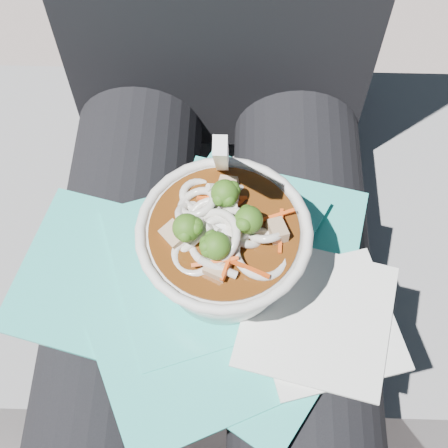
{
  "coord_description": "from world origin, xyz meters",
  "views": [
    {
      "loc": [
        0.02,
        -0.25,
        1.14
      ],
      "look_at": [
        0.01,
        -0.01,
        0.7
      ],
      "focal_mm": 50.0,
      "sensor_mm": 36.0,
      "label": 1
    }
  ],
  "objects_px": {
    "lap": "(211,302)",
    "plastic_bag": "(215,285)",
    "person_body": "(214,214)",
    "udon_bowl": "(224,245)",
    "stone_ledge": "(218,284)"
  },
  "relations": [
    {
      "from": "udon_bowl",
      "to": "plastic_bag",
      "type": "bearing_deg",
      "value": -125.28
    },
    {
      "from": "udon_bowl",
      "to": "person_body",
      "type": "bearing_deg",
      "value": 97.93
    },
    {
      "from": "stone_ledge",
      "to": "person_body",
      "type": "xyz_separation_m",
      "value": [
        0.0,
        -0.06,
        0.32
      ]
    },
    {
      "from": "person_body",
      "to": "udon_bowl",
      "type": "distance_m",
      "value": 0.15
    },
    {
      "from": "person_body",
      "to": "udon_bowl",
      "type": "bearing_deg",
      "value": -82.07
    },
    {
      "from": "stone_ledge",
      "to": "udon_bowl",
      "type": "xyz_separation_m",
      "value": [
        0.01,
        -0.16,
        0.44
      ]
    },
    {
      "from": "lap",
      "to": "plastic_bag",
      "type": "bearing_deg",
      "value": -68.48
    },
    {
      "from": "lap",
      "to": "plastic_bag",
      "type": "height_order",
      "value": "plastic_bag"
    },
    {
      "from": "person_body",
      "to": "plastic_bag",
      "type": "distance_m",
      "value": 0.12
    },
    {
      "from": "plastic_bag",
      "to": "udon_bowl",
      "type": "distance_m",
      "value": 0.06
    },
    {
      "from": "person_body",
      "to": "lap",
      "type": "bearing_deg",
      "value": -90.0
    },
    {
      "from": "person_body",
      "to": "plastic_bag",
      "type": "xyz_separation_m",
      "value": [
        0.01,
        -0.11,
        0.06
      ]
    },
    {
      "from": "person_body",
      "to": "plastic_bag",
      "type": "height_order",
      "value": "person_body"
    },
    {
      "from": "stone_ledge",
      "to": "plastic_bag",
      "type": "xyz_separation_m",
      "value": [
        0.01,
        -0.17,
        0.38
      ]
    },
    {
      "from": "udon_bowl",
      "to": "stone_ledge",
      "type": "bearing_deg",
      "value": 95.01
    }
  ]
}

